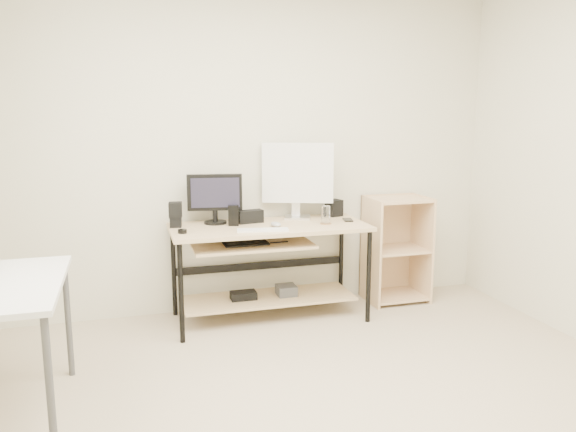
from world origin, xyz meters
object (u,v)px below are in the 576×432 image
at_px(desk, 266,252).
at_px(black_monitor, 215,195).
at_px(side_table, 1,298).
at_px(white_imac, 298,175).
at_px(shelf_unit, 394,248).
at_px(audio_controller, 234,215).

xyz_separation_m(desk, black_monitor, (-0.36, 0.17, 0.43)).
height_order(side_table, white_imac, white_imac).
bearing_deg(white_imac, side_table, -128.12).
distance_m(desk, black_monitor, 0.59).
xyz_separation_m(desk, shelf_unit, (1.18, 0.16, -0.09)).
bearing_deg(black_monitor, desk, -16.64).
bearing_deg(white_imac, black_monitor, -158.51).
height_order(side_table, shelf_unit, shelf_unit).
bearing_deg(white_imac, desk, -128.66).
distance_m(desk, shelf_unit, 1.19).
xyz_separation_m(shelf_unit, audio_controller, (-1.42, -0.11, 0.38)).
relative_size(side_table, white_imac, 1.63).
relative_size(desk, black_monitor, 3.56).
relative_size(desk, side_table, 1.50).
bearing_deg(desk, black_monitor, 154.47).
height_order(black_monitor, white_imac, white_imac).
height_order(side_table, audio_controller, audio_controller).
bearing_deg(side_table, desk, 32.65).
bearing_deg(desk, audio_controller, 167.55).
bearing_deg(white_imac, audio_controller, -146.07).
bearing_deg(audio_controller, shelf_unit, 18.33).
relative_size(black_monitor, audio_controller, 2.68).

